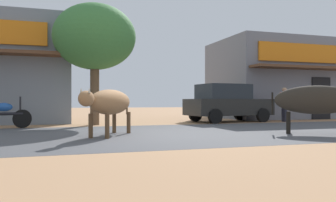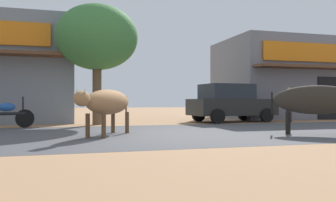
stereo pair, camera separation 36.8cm
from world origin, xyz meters
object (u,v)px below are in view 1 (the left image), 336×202
Objects in this scene: cow_far_dark at (318,100)px; pedestrian_by_shop at (284,102)px; roadside_tree at (95,38)px; cow_near_brown at (110,103)px; parked_motorcycle at (3,115)px; parked_hatchback_car at (227,103)px.

cow_far_dark is 1.60× the size of pedestrian_by_shop.
roadside_tree is 3.06× the size of pedestrian_by_shop.
roadside_tree is at bearing 89.69° from cow_near_brown.
cow_far_dark is at bearing -27.91° from parked_motorcycle.
cow_far_dark is (5.48, -5.63, -2.41)m from roadside_tree.
parked_hatchback_car is at bearing 165.05° from pedestrian_by_shop.
parked_motorcycle is 4.43m from cow_near_brown.
pedestrian_by_shop is at bearing -3.52° from roadside_tree.
roadside_tree reaches higher than parked_motorcycle.
pedestrian_by_shop is at bearing 3.17° from parked_motorcycle.
cow_near_brown is 1.06× the size of cow_far_dark.
roadside_tree reaches higher than parked_hatchback_car.
roadside_tree is 6.22m from parked_hatchback_car.
parked_motorcycle is 0.72× the size of cow_far_dark.
cow_far_dark reaches higher than parked_motorcycle.
cow_near_brown is 1.69× the size of pedestrian_by_shop.
parked_hatchback_car is (5.70, 0.16, -2.50)m from roadside_tree.
cow_near_brown is at bearing 166.94° from cow_far_dark.
parked_hatchback_car reaches higher than cow_far_dark.
cow_near_brown reaches higher than parked_motorcycle.
cow_near_brown is (-0.02, -4.35, -2.47)m from roadside_tree.
roadside_tree is 2.67× the size of parked_motorcycle.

